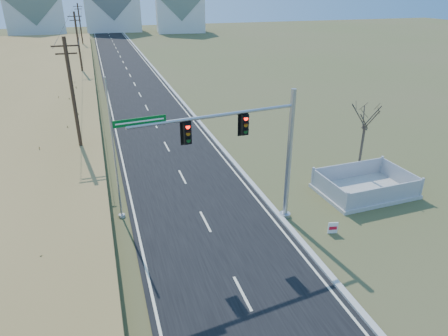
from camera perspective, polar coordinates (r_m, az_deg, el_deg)
ground at (r=19.37m, az=0.53°, el=-13.81°), size 260.00×260.00×0.00m
road at (r=65.70m, az=-13.62°, el=13.37°), size 8.00×180.00×0.06m
curb at (r=66.12m, az=-9.95°, el=13.80°), size 0.30×180.00×0.18m
utility_pole_near at (r=30.36m, az=-20.67°, el=9.00°), size 1.80×0.26×9.00m
utility_pole_mid at (r=59.89m, az=-20.04°, el=16.12°), size 1.80×0.26×9.00m
utility_pole_far at (r=89.73m, az=-19.83°, el=18.52°), size 1.80×0.26×9.00m
condo_nnw at (r=123.23m, az=-25.51°, el=20.00°), size 14.93×11.17×17.03m
condo_n at (r=126.67m, az=-15.79°, el=21.72°), size 15.27×10.20×18.54m
condo_ne at (r=121.09m, az=-6.36°, el=21.96°), size 14.12×10.51×16.52m
traffic_signal_mast at (r=20.36m, az=5.00°, el=2.83°), size 9.22×1.43×7.38m
fence_enclosure at (r=26.95m, az=19.41°, el=-2.82°), size 5.90×4.16×1.31m
open_sign at (r=22.13m, az=15.29°, el=-8.25°), size 0.53×0.16×0.66m
flagpole at (r=22.26m, az=-15.21°, el=0.26°), size 0.36×0.36×7.98m
bare_tree at (r=27.65m, az=19.69°, el=7.16°), size 2.07×2.07×5.49m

